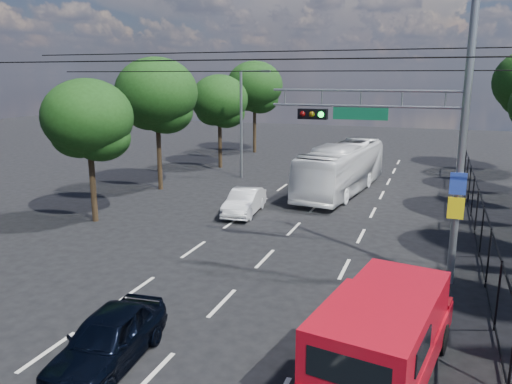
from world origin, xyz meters
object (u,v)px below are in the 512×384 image
at_px(red_pickup, 385,333).
at_px(navy_hatchback, 108,339).
at_px(signal_mast, 423,123).
at_px(white_bus, 342,169).
at_px(white_van, 244,202).

distance_m(red_pickup, navy_hatchback, 6.41).
relative_size(signal_mast, white_bus, 0.93).
xyz_separation_m(signal_mast, red_pickup, (-0.30, -6.29, -4.11)).
distance_m(signal_mast, red_pickup, 7.51).
bearing_deg(white_van, signal_mast, -38.82).
xyz_separation_m(signal_mast, navy_hatchback, (-6.49, -7.91, -4.58)).
relative_size(signal_mast, white_van, 2.52).
distance_m(signal_mast, navy_hatchback, 11.21).
distance_m(signal_mast, white_van, 11.01).
height_order(red_pickup, white_bus, white_bus).
xyz_separation_m(white_bus, white_van, (-3.63, -6.35, -0.80)).
bearing_deg(signal_mast, white_van, 146.04).
relative_size(signal_mast, red_pickup, 1.59).
bearing_deg(white_bus, navy_hatchback, -88.25).
bearing_deg(navy_hatchback, red_pickup, 9.54).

